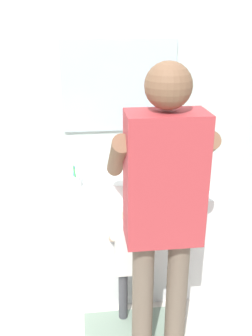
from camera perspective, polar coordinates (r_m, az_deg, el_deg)
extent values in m
plane|color=silver|center=(2.93, 0.36, -20.17)|extent=(14.00, 14.00, 0.00)
cube|color=silver|center=(2.86, -1.10, 9.47)|extent=(4.40, 0.08, 2.70)
cube|color=silver|center=(2.78, -1.01, 12.15)|extent=(0.82, 0.02, 0.65)
cube|color=white|center=(2.93, -0.34, -10.30)|extent=(1.20, 0.54, 0.81)
cylinder|color=white|center=(2.69, -0.32, -2.18)|extent=(0.37, 0.37, 0.11)
cylinder|color=silver|center=(2.69, -0.32, -2.07)|extent=(0.30, 0.30, 0.09)
cylinder|color=#B7BABF|center=(2.89, -0.83, 0.34)|extent=(0.03, 0.03, 0.18)
cylinder|color=#B7BABF|center=(2.81, -0.72, 1.42)|extent=(0.02, 0.12, 0.02)
cylinder|color=#B7BABF|center=(2.91, -2.20, -0.90)|extent=(0.04, 0.04, 0.05)
cylinder|color=#B7BABF|center=(2.92, 0.54, -0.78)|extent=(0.04, 0.04, 0.05)
cylinder|color=silver|center=(2.73, -7.62, -2.17)|extent=(0.07, 0.07, 0.09)
cylinder|color=blue|center=(2.72, -7.84, -1.05)|extent=(0.03, 0.02, 0.17)
cube|color=white|center=(2.69, -7.95, 0.81)|extent=(0.01, 0.02, 0.02)
cylinder|color=green|center=(2.70, -7.66, -1.28)|extent=(0.03, 0.01, 0.17)
cube|color=white|center=(2.66, -7.76, 0.60)|extent=(0.01, 0.02, 0.02)
cube|color=gray|center=(2.75, 1.04, -23.48)|extent=(0.64, 0.40, 0.02)
cylinder|color=#47474C|center=(2.72, -0.44, -18.66)|extent=(0.06, 0.06, 0.40)
cylinder|color=#47474C|center=(2.73, 1.77, -18.49)|extent=(0.06, 0.06, 0.40)
cube|color=white|center=(2.49, 0.70, -12.01)|extent=(0.20, 0.11, 0.35)
sphere|color=beige|center=(2.37, 0.73, -7.16)|extent=(0.11, 0.11, 0.11)
cylinder|color=beige|center=(2.54, -2.06, -10.45)|extent=(0.05, 0.24, 0.19)
cylinder|color=beige|center=(2.57, 2.92, -10.14)|extent=(0.05, 0.24, 0.19)
cylinder|color=#6B5B4C|center=(2.38, 2.52, -19.00)|extent=(0.12, 0.12, 0.82)
cylinder|color=#6B5B4C|center=(2.41, 7.60, -18.49)|extent=(0.12, 0.12, 0.82)
cube|color=#B7383D|center=(1.98, 5.81, -1.68)|extent=(0.41, 0.23, 0.71)
sphere|color=brown|center=(1.84, 6.39, 12.21)|extent=(0.23, 0.23, 0.23)
cylinder|color=brown|center=(2.10, -1.22, 1.63)|extent=(0.10, 0.50, 0.39)
cylinder|color=brown|center=(2.18, 10.64, 2.08)|extent=(0.10, 0.50, 0.39)
cylinder|color=blue|center=(2.42, 9.08, -0.60)|extent=(0.01, 0.14, 0.03)
cube|color=white|center=(2.48, 8.64, 0.32)|extent=(0.01, 0.02, 0.02)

